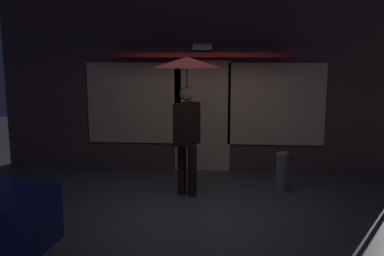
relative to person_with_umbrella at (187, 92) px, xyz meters
name	(u,v)px	position (x,y,z in m)	size (l,w,h in m)	color
ground_plane	(194,208)	(0.17, -0.63, -1.71)	(18.00, 18.00, 0.00)	#423F44
building_facade	(203,61)	(0.17, 1.71, 0.46)	(8.04, 1.00, 4.40)	brown
person_with_umbrella	(187,92)	(0.00, 0.00, 0.00)	(1.06, 1.06, 2.28)	black
sidewalk_bollard	(282,172)	(1.61, 0.37, -1.39)	(0.20, 0.20, 0.66)	slate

